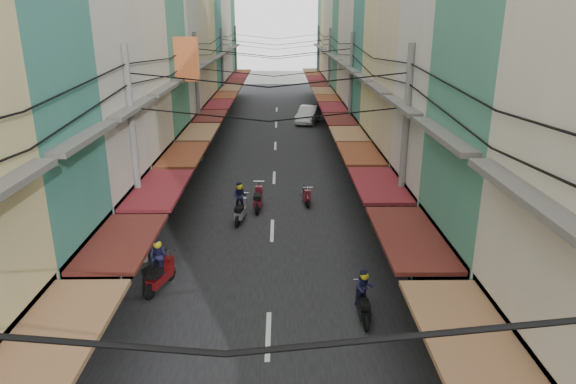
{
  "coord_description": "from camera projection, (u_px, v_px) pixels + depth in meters",
  "views": [
    {
      "loc": [
        0.4,
        -15.1,
        8.97
      ],
      "look_at": [
        0.71,
        5.87,
        1.86
      ],
      "focal_mm": 32.0,
      "sensor_mm": 36.0,
      "label": 1
    }
  ],
  "objects": [
    {
      "name": "ground",
      "position": [
        270.0,
        301.0,
        17.17
      ],
      "size": [
        160.0,
        160.0,
        0.0
      ],
      "primitive_type": "plane",
      "color": "slate",
      "rests_on": "ground"
    },
    {
      "name": "road",
      "position": [
        275.0,
        153.0,
        36.11
      ],
      "size": [
        10.0,
        80.0,
        0.02
      ],
      "primitive_type": "cube",
      "color": "black",
      "rests_on": "ground"
    },
    {
      "name": "sidewalk_left",
      "position": [
        183.0,
        153.0,
        36.01
      ],
      "size": [
        3.0,
        80.0,
        0.06
      ],
      "primitive_type": "cube",
      "color": "gray",
      "rests_on": "ground"
    },
    {
      "name": "sidewalk_right",
      "position": [
        367.0,
        152.0,
        36.19
      ],
      "size": [
        3.0,
        80.0,
        0.06
      ],
      "primitive_type": "cube",
      "color": "gray",
      "rests_on": "ground"
    },
    {
      "name": "building_row_left",
      "position": [
        136.0,
        4.0,
        29.61
      ],
      "size": [
        7.8,
        67.67,
        23.7
      ],
      "color": "beige",
      "rests_on": "ground"
    },
    {
      "name": "building_row_right",
      "position": [
        409.0,
        11.0,
        29.84
      ],
      "size": [
        7.8,
        68.98,
        22.59
      ],
      "color": "#3A8072",
      "rests_on": "ground"
    },
    {
      "name": "utility_poles",
      "position": [
        273.0,
        63.0,
        29.28
      ],
      "size": [
        10.2,
        66.13,
        8.2
      ],
      "color": "gray",
      "rests_on": "ground"
    },
    {
      "name": "white_car",
      "position": [
        308.0,
        123.0,
        46.54
      ],
      "size": [
        5.65,
        3.38,
        1.87
      ],
      "primitive_type": "imported",
      "rotation": [
        0.0,
        0.0,
        -0.26
      ],
      "color": "white",
      "rests_on": "ground"
    },
    {
      "name": "bicycle",
      "position": [
        474.0,
        276.0,
        18.85
      ],
      "size": [
        1.63,
        1.04,
        1.05
      ],
      "primitive_type": "imported",
      "rotation": [
        0.0,
        0.0,
        1.9
      ],
      "color": "black",
      "rests_on": "ground"
    },
    {
      "name": "moving_scooters",
      "position": [
        251.0,
        235.0,
        20.98
      ],
      "size": [
        7.28,
        12.4,
        1.92
      ],
      "color": "black",
      "rests_on": "ground"
    },
    {
      "name": "parked_scooters",
      "position": [
        410.0,
        346.0,
        14.02
      ],
      "size": [
        13.34,
        13.03,
        0.96
      ],
      "color": "black",
      "rests_on": "ground"
    },
    {
      "name": "pedestrians",
      "position": [
        161.0,
        230.0,
        20.43
      ],
      "size": [
        14.16,
        26.01,
        2.08
      ],
      "color": "#2B222D",
      "rests_on": "ground"
    },
    {
      "name": "market_umbrella",
      "position": [
        566.0,
        331.0,
        11.57
      ],
      "size": [
        2.45,
        2.45,
        2.58
      ],
      "color": "#B2B2B7",
      "rests_on": "ground"
    },
    {
      "name": "traffic_sign",
      "position": [
        436.0,
        252.0,
        15.63
      ],
      "size": [
        0.1,
        0.66,
        3.02
      ],
      "color": "gray",
      "rests_on": "ground"
    }
  ]
}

